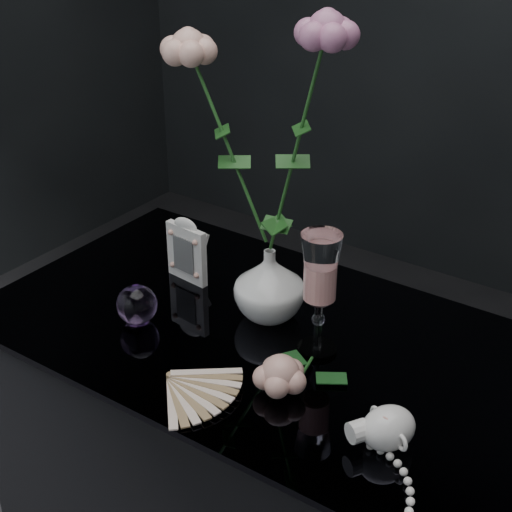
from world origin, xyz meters
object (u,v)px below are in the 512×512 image
Objects in this scene: vase at (269,284)px; wine_glass at (319,295)px; picture_frame at (187,249)px; paperweight at (137,305)px; loose_rose at (280,374)px; pearl_jar at (389,426)px.

wine_glass is at bearing -18.66° from vase.
picture_frame reaches higher than paperweight.
pearl_jar is (0.19, -0.02, 0.00)m from loose_rose.
paperweight is at bearing -140.12° from vase.
wine_glass is at bearing -4.52° from picture_frame.
paperweight reaches higher than loose_rose.
wine_glass is at bearing 174.87° from pearl_jar.
loose_rose is 0.19m from pearl_jar.
pearl_jar is (0.51, -0.04, -0.00)m from paperweight.
picture_frame is (-0.33, 0.06, -0.04)m from wine_glass.
pearl_jar is at bearing -14.92° from picture_frame.
vase is 0.22m from loose_rose.
picture_frame is at bearing 98.48° from paperweight.
paperweight is at bearing -153.76° from pearl_jar.
picture_frame is 0.58m from pearl_jar.
wine_glass reaches higher than loose_rose.
pearl_jar is at bearing -4.00° from paperweight.
loose_rose is at bearing -154.75° from pearl_jar.
loose_rose is at bearing -22.83° from picture_frame.
pearl_jar is at bearing -29.53° from vase.
picture_frame is at bearing 147.85° from loose_rose.
vase is 0.21m from picture_frame.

